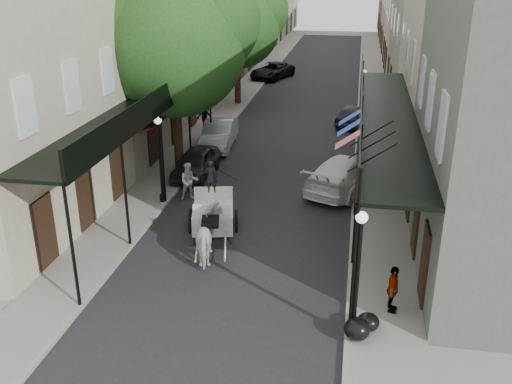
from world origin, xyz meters
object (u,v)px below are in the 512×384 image
at_px(pedestrian_walking, 189,181).
at_px(car_right_near, 348,173).
at_px(lamppost_left, 160,158).
at_px(tree_far, 243,20).
at_px(carriage, 213,196).
at_px(horse, 211,235).
at_px(pedestrian_sidewalk_right, 393,289).
at_px(car_right_far, 353,115).
at_px(tree_near, 182,36).
at_px(lamppost_right_near, 357,273).
at_px(car_left_mid, 219,134).
at_px(pedestrian_sidewalk_left, 205,116).
at_px(lamppost_right_far, 362,100).
at_px(car_left_far, 272,71).
at_px(car_left_near, 196,163).

bearing_deg(pedestrian_walking, car_right_near, -4.41).
bearing_deg(lamppost_left, car_right_near, 21.29).
xyz_separation_m(tree_far, carriage, (2.76, -19.74, -4.67)).
bearing_deg(pedestrian_walking, tree_far, 70.01).
height_order(horse, pedestrian_sidewalk_right, horse).
relative_size(horse, carriage, 0.71).
bearing_deg(car_right_far, tree_near, 64.42).
height_order(lamppost_right_near, pedestrian_walking, lamppost_right_near).
bearing_deg(lamppost_left, carriage, -30.77).
bearing_deg(car_right_far, car_left_mid, 52.11).
relative_size(horse, car_right_far, 0.56).
xyz_separation_m(pedestrian_sidewalk_left, car_right_far, (8.79, 2.88, -0.27)).
height_order(lamppost_left, carriage, lamppost_left).
relative_size(pedestrian_sidewalk_right, car_right_far, 0.38).
bearing_deg(pedestrian_sidewalk_left, car_right_near, 130.62).
bearing_deg(pedestrian_sidewalk_right, tree_far, 30.48).
distance_m(tree_near, pedestrian_sidewalk_left, 8.95).
relative_size(pedestrian_sidewalk_right, car_left_mid, 0.33).
bearing_deg(tree_near, horse, -68.65).
height_order(pedestrian_walking, car_right_near, pedestrian_walking).
height_order(tree_far, pedestrian_sidewalk_right, tree_far).
height_order(pedestrian_sidewalk_right, car_right_near, pedestrian_sidewalk_right).
relative_size(lamppost_right_far, pedestrian_sidewalk_left, 2.32).
bearing_deg(car_right_far, pedestrian_sidewalk_left, 31.01).
height_order(lamppost_right_near, carriage, lamppost_right_near).
xyz_separation_m(pedestrian_sidewalk_right, car_left_far, (-8.78, 34.53, -0.16)).
distance_m(tree_near, tree_far, 14.02).
bearing_deg(car_left_near, pedestrian_sidewalk_left, 104.47).
bearing_deg(pedestrian_sidewalk_right, pedestrian_walking, 58.18).
bearing_deg(pedestrian_sidewalk_right, tree_near, 50.52).
height_order(pedestrian_sidewalk_right, car_left_mid, pedestrian_sidewalk_right).
bearing_deg(lamppost_right_far, car_left_mid, -153.24).
xyz_separation_m(tree_near, car_left_far, (0.60, 23.66, -5.80)).
distance_m(lamppost_right_near, car_left_mid, 17.91).
bearing_deg(tree_near, car_right_far, 51.55).
height_order(car_left_near, car_left_far, car_left_far).
bearing_deg(lamppost_right_far, horse, -106.99).
relative_size(lamppost_left, carriage, 1.23).
height_order(pedestrian_walking, car_left_far, pedestrian_walking).
bearing_deg(car_left_mid, pedestrian_walking, -90.16).
height_order(lamppost_right_near, car_right_far, lamppost_right_near).
height_order(car_left_mid, car_right_near, car_right_near).
height_order(lamppost_right_far, pedestrian_sidewalk_left, lamppost_right_far).
bearing_deg(carriage, pedestrian_sidewalk_right, -49.91).
distance_m(pedestrian_sidewalk_right, car_left_near, 13.42).
bearing_deg(pedestrian_walking, lamppost_right_far, 33.88).
bearing_deg(pedestrian_walking, car_left_mid, 70.09).
xyz_separation_m(carriage, car_right_far, (5.08, 15.56, -0.52)).
distance_m(tree_near, lamppost_right_far, 12.24).
bearing_deg(pedestrian_sidewalk_left, tree_far, -104.31).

